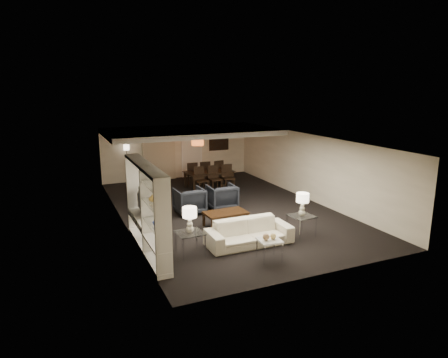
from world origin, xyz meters
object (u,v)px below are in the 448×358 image
at_px(marble_table, 269,250).
at_px(television, 140,203).
at_px(dining_table, 209,179).
at_px(chair_nl, 201,180).
at_px(armchair_right, 222,197).
at_px(vase_blue, 156,222).
at_px(coffee_table, 226,219).
at_px(chair_nm, 215,179).
at_px(pendant_light, 198,142).
at_px(vase_amber, 152,198).
at_px(chair_fl, 191,174).
at_px(sofa, 249,232).
at_px(chair_fm, 204,173).
at_px(chair_fr, 217,171).
at_px(floor_lamp, 127,164).
at_px(chair_nr, 228,177).
at_px(table_lamp_left, 190,220).
at_px(floor_speaker, 146,225).
at_px(side_table_right, 301,225).
at_px(side_table_left, 190,243).
at_px(table_lamp_right, 302,204).
at_px(armchair_left, 189,201).

relative_size(marble_table, television, 0.47).
distance_m(dining_table, chair_nl, 0.90).
relative_size(armchair_right, vase_blue, 5.45).
distance_m(coffee_table, chair_nm, 4.31).
bearing_deg(pendant_light, vase_amber, -117.90).
height_order(chair_nm, chair_fl, same).
bearing_deg(chair_nm, chair_nl, 177.16).
distance_m(sofa, vase_blue, 2.80).
relative_size(chair_fm, chair_fr, 1.00).
distance_m(chair_fr, floor_lamp, 3.96).
relative_size(chair_nr, chair_fr, 1.00).
distance_m(chair_nr, chair_fl, 1.77).
height_order(table_lamp_left, floor_speaker, table_lamp_left).
height_order(table_lamp_left, television, television).
relative_size(side_table_right, floor_lamp, 0.37).
relative_size(vase_blue, chair_fr, 0.17).
bearing_deg(chair_fm, pendant_light, 40.11).
distance_m(side_table_left, side_table_right, 3.40).
distance_m(television, chair_nl, 5.34).
bearing_deg(floor_speaker, dining_table, 69.45).
bearing_deg(dining_table, table_lamp_right, -91.40).
bearing_deg(vase_amber, chair_fl, 64.47).
xyz_separation_m(chair_fl, floor_lamp, (-2.47, 1.43, 0.35)).
bearing_deg(vase_blue, sofa, 8.06).
relative_size(chair_nl, chair_fr, 1.00).
bearing_deg(coffee_table, armchair_right, 70.56).
relative_size(sofa, table_lamp_left, 3.53).
relative_size(marble_table, floor_speaker, 0.55).
height_order(chair_nl, chair_nr, same).
height_order(sofa, chair_nl, chair_nl).
relative_size(table_lamp_right, vase_amber, 3.80).
distance_m(armchair_left, chair_fl, 3.92).
bearing_deg(table_lamp_right, chair_fr, 88.15).
bearing_deg(side_table_right, chair_fm, 93.07).
relative_size(table_lamp_left, floor_speaker, 0.68).
height_order(side_table_left, television, television).
xyz_separation_m(table_lamp_left, chair_nl, (2.43, 5.69, -0.41)).
bearing_deg(chair_fl, vase_amber, 65.63).
height_order(floor_speaker, chair_fm, chair_fm).
height_order(side_table_right, television, television).
distance_m(pendant_light, floor_speaker, 6.60).
bearing_deg(chair_nm, chair_fr, 62.38).
relative_size(pendant_light, armchair_left, 0.54).
height_order(side_table_right, chair_nl, chair_nl).
relative_size(pendant_light, vase_blue, 2.94).
height_order(vase_amber, floor_lamp, floor_lamp).
relative_size(table_lamp_left, chair_fm, 0.64).
height_order(dining_table, chair_fm, chair_fm).
bearing_deg(dining_table, chair_nm, -94.78).
height_order(table_lamp_left, chair_fr, table_lamp_left).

